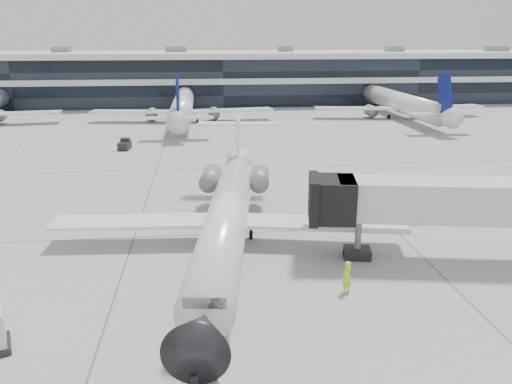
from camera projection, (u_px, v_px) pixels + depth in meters
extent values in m
plane|color=gray|center=(267.00, 232.00, 38.26)|extent=(220.00, 220.00, 0.00)
cube|color=black|center=(221.00, 80.00, 114.64)|extent=(170.00, 22.00, 10.00)
cylinder|color=white|center=(227.00, 218.00, 34.31)|extent=(6.13, 25.29, 2.83)
cone|color=black|center=(200.00, 333.00, 20.91)|extent=(3.19, 3.28, 2.83)
cone|color=white|center=(239.00, 164.00, 47.82)|extent=(3.11, 3.68, 2.69)
cube|color=white|center=(134.00, 222.00, 35.69)|extent=(11.67, 3.44, 0.23)
cube|color=white|center=(324.00, 223.00, 35.37)|extent=(11.83, 4.98, 0.23)
cylinder|color=slate|center=(211.00, 178.00, 42.44)|extent=(2.03, 3.74, 1.57)
cylinder|color=slate|center=(260.00, 179.00, 42.34)|extent=(2.03, 3.74, 1.57)
cube|color=white|center=(238.00, 142.00, 46.57)|extent=(0.65, 2.74, 4.71)
cube|color=white|center=(238.00, 124.00, 46.47)|extent=(7.70, 2.66, 0.17)
cylinder|color=black|center=(212.00, 324.00, 25.44)|extent=(0.26, 0.61, 0.59)
cylinder|color=black|center=(209.00, 234.00, 36.96)|extent=(0.34, 0.70, 0.67)
cylinder|color=black|center=(251.00, 235.00, 36.89)|extent=(0.34, 0.70, 0.67)
cube|color=silver|center=(445.00, 200.00, 32.20)|extent=(14.09, 5.19, 2.57)
cube|color=black|center=(335.00, 199.00, 32.72)|extent=(3.09, 3.57, 2.76)
cylinder|color=slate|center=(358.00, 239.00, 33.42)|extent=(0.43, 0.43, 2.76)
cube|color=black|center=(357.00, 253.00, 33.73)|extent=(1.99, 1.68, 0.69)
imported|color=#C7FF1A|center=(346.00, 277.00, 28.89)|extent=(0.87, 0.82, 2.00)
cube|color=black|center=(202.00, 373.00, 20.38)|extent=(1.33, 1.19, 0.51)
cylinder|color=black|center=(213.00, 384.00, 21.13)|extent=(0.30, 0.48, 0.45)
cone|color=#DF620B|center=(255.00, 182.00, 50.51)|extent=(0.34, 0.34, 0.53)
cube|color=#DF620B|center=(255.00, 185.00, 50.58)|extent=(0.42, 0.42, 0.03)
cube|color=black|center=(125.00, 145.00, 66.33)|extent=(1.62, 2.43, 0.93)
cube|color=black|center=(125.00, 140.00, 66.64)|extent=(1.25, 1.07, 0.52)
cylinder|color=black|center=(122.00, 147.00, 67.24)|extent=(0.24, 0.48, 0.46)
cylinder|color=black|center=(131.00, 147.00, 67.22)|extent=(0.24, 0.48, 0.46)
cylinder|color=black|center=(119.00, 149.00, 65.65)|extent=(0.24, 0.48, 0.46)
cylinder|color=black|center=(127.00, 149.00, 65.63)|extent=(0.24, 0.48, 0.46)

